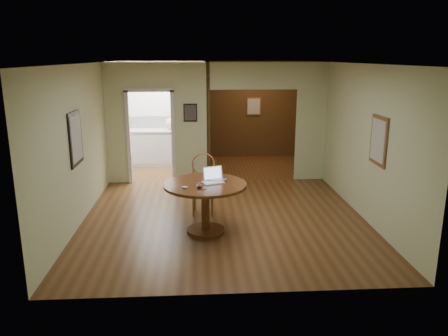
{
  "coord_description": "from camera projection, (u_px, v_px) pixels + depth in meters",
  "views": [
    {
      "loc": [
        -0.47,
        -7.28,
        2.83
      ],
      "look_at": [
        -0.02,
        -0.2,
        1.0
      ],
      "focal_mm": 35.0,
      "sensor_mm": 36.0,
      "label": 1
    }
  ],
  "objects": [
    {
      "name": "kitchen_cabinet",
      "position": [
        164.0,
        147.0,
        11.63
      ],
      "size": [
        2.06,
        0.6,
        0.94
      ],
      "color": "silver",
      "rests_on": "ground"
    },
    {
      "name": "open_laptop",
      "position": [
        213.0,
        178.0,
        7.11
      ],
      "size": [
        0.4,
        0.4,
        0.24
      ],
      "rotation": [
        0.0,
        0.0,
        0.36
      ],
      "color": "white",
      "rests_on": "dining_table"
    },
    {
      "name": "wine_glass",
      "position": [
        199.0,
        185.0,
        6.76
      ],
      "size": [
        0.09,
        0.09,
        0.11
      ],
      "primitive_type": null,
      "color": "white",
      "rests_on": "dining_table"
    },
    {
      "name": "floor",
      "position": [
        224.0,
        220.0,
        7.77
      ],
      "size": [
        5.0,
        5.0,
        0.0
      ],
      "primitive_type": "plane",
      "color": "#4E2D16",
      "rests_on": "ground"
    },
    {
      "name": "grocery_bag",
      "position": [
        171.0,
        124.0,
        11.49
      ],
      "size": [
        0.34,
        0.3,
        0.31
      ],
      "primitive_type": "ellipsoid",
      "rotation": [
        0.0,
        0.0,
        -0.11
      ],
      "color": "beige",
      "rests_on": "kitchen_cabinet"
    },
    {
      "name": "mouse",
      "position": [
        184.0,
        187.0,
        6.74
      ],
      "size": [
        0.11,
        0.09,
        0.04
      ],
      "primitive_type": "ellipsoid",
      "rotation": [
        0.0,
        0.0,
        -0.35
      ],
      "color": "white",
      "rests_on": "dining_table"
    },
    {
      "name": "chair",
      "position": [
        203.0,
        180.0,
        7.99
      ],
      "size": [
        0.51,
        0.51,
        1.11
      ],
      "rotation": [
        0.0,
        0.0,
        -0.08
      ],
      "color": "brown",
      "rests_on": "ground"
    },
    {
      "name": "dining_table",
      "position": [
        205.0,
        196.0,
        7.07
      ],
      "size": [
        1.34,
        1.34,
        0.84
      ],
      "rotation": [
        0.0,
        0.0,
        0.19
      ],
      "color": "brown",
      "rests_on": "ground"
    },
    {
      "name": "room_shell",
      "position": [
        196.0,
        122.0,
        10.42
      ],
      "size": [
        5.2,
        7.5,
        5.0
      ],
      "color": "silver",
      "rests_on": "ground"
    },
    {
      "name": "closed_laptop",
      "position": [
        215.0,
        181.0,
        7.13
      ],
      "size": [
        0.39,
        0.27,
        0.03
      ],
      "primitive_type": "imported",
      "rotation": [
        0.0,
        0.0,
        -0.1
      ],
      "color": "#B1B1B6",
      "rests_on": "dining_table"
    },
    {
      "name": "pen",
      "position": [
        202.0,
        190.0,
        6.68
      ],
      "size": [
        0.14,
        0.04,
        0.01
      ],
      "primitive_type": "cylinder",
      "rotation": [
        0.0,
        1.57,
        0.21
      ],
      "color": "navy",
      "rests_on": "dining_table"
    }
  ]
}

